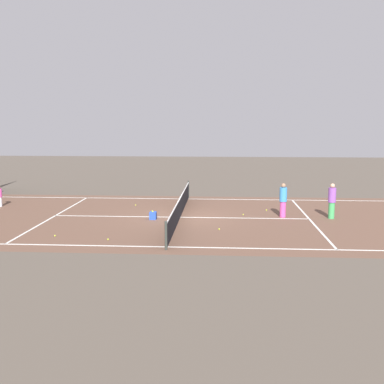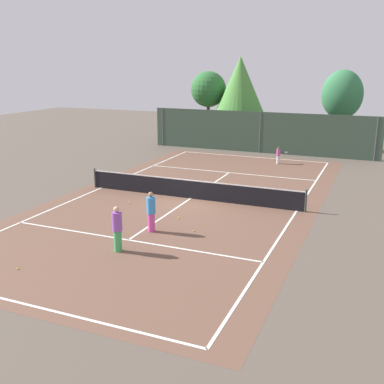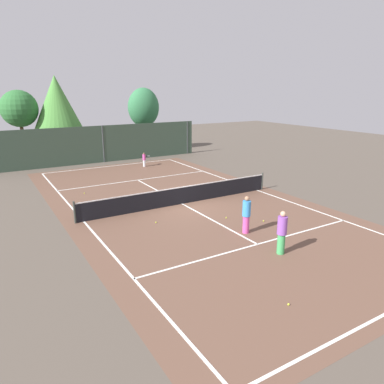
% 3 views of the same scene
% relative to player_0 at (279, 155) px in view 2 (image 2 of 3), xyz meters
% --- Properties ---
extents(ground_plane, '(80.00, 80.00, 0.00)m').
position_rel_player_0_xyz_m(ground_plane, '(-2.30, -10.43, -0.61)').
color(ground_plane, brown).
extents(court_surface, '(13.00, 25.00, 0.01)m').
position_rel_player_0_xyz_m(court_surface, '(-2.30, -10.43, -0.61)').
color(court_surface, brown).
rests_on(court_surface, ground_plane).
extents(tennis_net, '(11.90, 0.10, 1.10)m').
position_rel_player_0_xyz_m(tennis_net, '(-2.30, -10.43, -0.10)').
color(tennis_net, '#333833').
rests_on(tennis_net, ground_plane).
extents(perimeter_fence, '(18.00, 0.12, 3.20)m').
position_rel_player_0_xyz_m(perimeter_fence, '(-2.30, 3.57, 0.99)').
color(perimeter_fence, '#384C3D').
rests_on(perimeter_fence, ground_plane).
extents(tree_0, '(4.25, 4.25, 7.42)m').
position_rel_player_0_xyz_m(tree_0, '(-5.14, 7.17, 4.42)').
color(tree_0, brown).
rests_on(tree_0, ground_plane).
extents(tree_1, '(3.15, 3.15, 6.17)m').
position_rel_player_0_xyz_m(tree_1, '(-8.20, 7.61, 3.96)').
color(tree_1, brown).
rests_on(tree_1, ground_plane).
extents(tree_2, '(3.23, 2.60, 6.36)m').
position_rel_player_0_xyz_m(tree_2, '(3.28, 7.36, 3.79)').
color(tree_2, brown).
rests_on(tree_2, ground_plane).
extents(player_0, '(0.83, 0.53, 1.17)m').
position_rel_player_0_xyz_m(player_0, '(0.00, 0.00, 0.00)').
color(player_0, silver).
rests_on(player_0, ground_plane).
extents(player_1, '(0.38, 0.38, 1.76)m').
position_rel_player_0_xyz_m(player_1, '(-2.09, -17.94, 0.29)').
color(player_1, '#3FA559').
rests_on(player_1, ground_plane).
extents(player_2, '(0.37, 0.37, 1.72)m').
position_rel_player_0_xyz_m(player_2, '(-1.92, -15.58, 0.27)').
color(player_2, '#D14799').
rests_on(player_2, ground_plane).
extents(ball_crate, '(0.38, 0.33, 0.43)m').
position_rel_player_0_xyz_m(ball_crate, '(-2.82, -9.14, -0.43)').
color(ball_crate, blue).
rests_on(ball_crate, ground_plane).
extents(tennis_ball_0, '(0.07, 0.07, 0.07)m').
position_rel_player_0_xyz_m(tennis_ball_0, '(-1.56, -13.62, -0.58)').
color(tennis_ball_0, '#CCE533').
rests_on(tennis_ball_0, ground_plane).
extents(tennis_ball_1, '(0.07, 0.07, 0.07)m').
position_rel_player_0_xyz_m(tennis_ball_1, '(-4.41, -20.67, -0.58)').
color(tennis_ball_1, '#CCE533').
rests_on(tennis_ball_1, ground_plane).
extents(tennis_ball_2, '(0.07, 0.07, 0.07)m').
position_rel_player_0_xyz_m(tennis_ball_2, '(0.75, -7.61, -0.58)').
color(tennis_ball_2, '#CCE533').
rests_on(tennis_ball_2, ground_plane).
extents(tennis_ball_3, '(0.07, 0.07, 0.07)m').
position_rel_player_0_xyz_m(tennis_ball_3, '(-6.48, -5.54, -0.58)').
color(tennis_ball_3, '#CCE533').
rests_on(tennis_ball_3, ground_plane).
extents(tennis_ball_4, '(0.07, 0.07, 0.07)m').
position_rel_player_0_xyz_m(tennis_ball_4, '(-4.86, -12.40, -0.58)').
color(tennis_ball_4, '#CCE533').
rests_on(tennis_ball_4, ground_plane).
extents(tennis_ball_5, '(0.07, 0.07, 0.07)m').
position_rel_player_0_xyz_m(tennis_ball_5, '(-6.93, -7.91, -0.58)').
color(tennis_ball_5, '#CCE533').
rests_on(tennis_ball_5, ground_plane).
extents(tennis_ball_6, '(0.07, 0.07, 0.07)m').
position_rel_player_0_xyz_m(tennis_ball_6, '(-0.27, -14.93, -0.58)').
color(tennis_ball_6, '#CCE533').
rests_on(tennis_ball_6, ground_plane).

